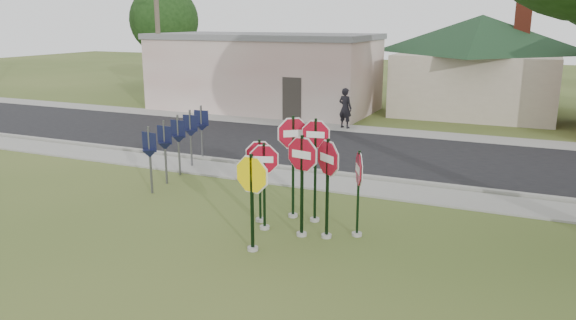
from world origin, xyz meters
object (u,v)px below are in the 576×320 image
at_px(stop_sign_left, 264,176).
at_px(utility_pole_near, 157,19).
at_px(stop_sign_center, 302,171).
at_px(stop_sign_yellow, 252,190).
at_px(pedestrian, 345,108).

height_order(stop_sign_left, utility_pole_near, utility_pole_near).
xyz_separation_m(stop_sign_center, stop_sign_left, (-1.00, 0.04, -0.24)).
bearing_deg(stop_sign_yellow, utility_pole_near, 131.89).
relative_size(stop_sign_center, pedestrian, 1.37).
bearing_deg(stop_sign_center, utility_pole_near, 135.66).
relative_size(stop_sign_yellow, utility_pole_near, 0.24).
bearing_deg(pedestrian, utility_pole_near, 11.63).
xyz_separation_m(stop_sign_left, pedestrian, (-2.29, 12.98, -0.35)).
bearing_deg(pedestrian, stop_sign_yellow, 117.07).
xyz_separation_m(stop_sign_center, utility_pole_near, (-14.31, 13.99, 3.38)).
xyz_separation_m(stop_sign_center, pedestrian, (-3.28, 13.02, -0.59)).
relative_size(stop_sign_center, stop_sign_left, 1.13).
bearing_deg(stop_sign_left, pedestrian, 100.00).
height_order(stop_sign_center, stop_sign_left, stop_sign_center).
relative_size(stop_sign_yellow, stop_sign_left, 1.03).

